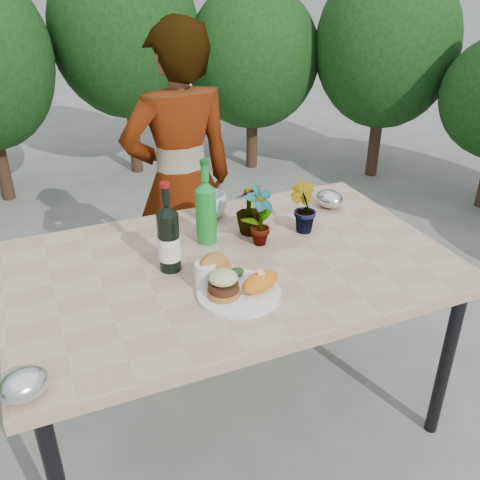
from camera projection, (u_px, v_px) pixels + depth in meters
name	position (u px, v px, depth m)	size (l,w,h in m)	color
ground	(233.00, 410.00, 2.32)	(80.00, 80.00, 0.00)	#62625E
patio_table	(232.00, 275.00, 1.99)	(1.60, 1.00, 0.75)	tan
shrub_hedge	(130.00, 85.00, 2.91)	(7.02, 4.97, 2.09)	#382316
dinner_plate	(239.00, 293.00, 1.77)	(0.28, 0.28, 0.01)	white
burger_stack	(221.00, 280.00, 1.74)	(0.11, 0.16, 0.11)	#B7722D
sweet_potato	(260.00, 282.00, 1.76)	(0.15, 0.08, 0.06)	orange
grilled_veg	(233.00, 273.00, 1.84)	(0.08, 0.05, 0.03)	olive
wine_bottle	(169.00, 239.00, 1.86)	(0.08, 0.08, 0.33)	black
sparkling_water	(206.00, 213.00, 2.05)	(0.08, 0.08, 0.34)	#18882D
plastic_cup	(205.00, 276.00, 1.79)	(0.07, 0.07, 0.10)	white
seedling_left	(260.00, 216.00, 2.02)	(0.13, 0.09, 0.25)	#28561D
seedling_mid	(303.00, 208.00, 2.14)	(0.11, 0.09, 0.20)	#2A5D20
seedling_right	(250.00, 209.00, 2.12)	(0.12, 0.12, 0.21)	#28541D
blue_bowl	(211.00, 205.00, 2.28)	(0.14, 0.14, 0.11)	silver
foil_packet_left	(24.00, 385.00, 1.35)	(0.13, 0.11, 0.08)	silver
foil_packet_right	(329.00, 199.00, 2.37)	(0.13, 0.11, 0.08)	silver
person	(181.00, 184.00, 2.58)	(0.56, 0.37, 1.53)	#9B674D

